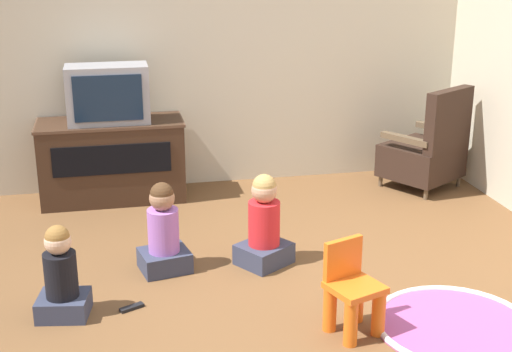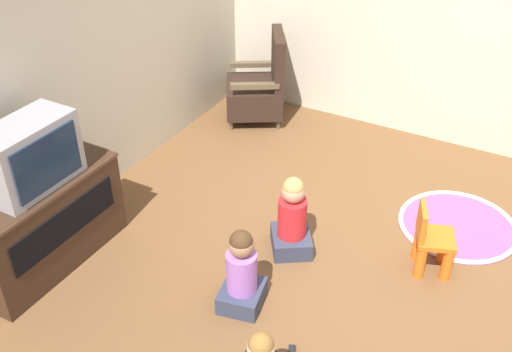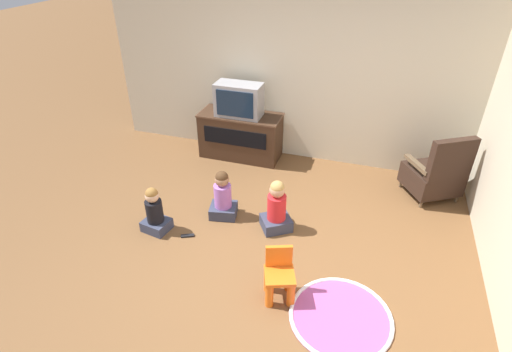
# 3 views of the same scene
# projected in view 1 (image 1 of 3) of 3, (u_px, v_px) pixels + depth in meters

# --- Properties ---
(ground_plane) EXTENTS (30.00, 30.00, 0.00)m
(ground_plane) POSITION_uv_depth(u_px,v_px,m) (282.00, 311.00, 4.26)
(ground_plane) COLOR brown
(wall_back) EXTENTS (5.34, 0.12, 2.71)m
(wall_back) POSITION_uv_depth(u_px,v_px,m) (177.00, 32.00, 6.10)
(wall_back) COLOR beige
(wall_back) RESTS_ON ground_plane
(tv_cabinet) EXTENTS (1.20, 0.51, 0.68)m
(tv_cabinet) POSITION_uv_depth(u_px,v_px,m) (112.00, 159.00, 5.99)
(tv_cabinet) COLOR #382316
(tv_cabinet) RESTS_ON ground_plane
(television) EXTENTS (0.66, 0.34, 0.47)m
(television) POSITION_uv_depth(u_px,v_px,m) (108.00, 94.00, 5.77)
(television) COLOR #939399
(television) RESTS_ON tv_cabinet
(black_armchair) EXTENTS (0.80, 0.79, 0.92)m
(black_armchair) POSITION_uv_depth(u_px,v_px,m) (427.00, 151.00, 6.25)
(black_armchair) COLOR brown
(black_armchair) RESTS_ON ground_plane
(yellow_kid_chair) EXTENTS (0.35, 0.34, 0.53)m
(yellow_kid_chair) POSITION_uv_depth(u_px,v_px,m) (352.00, 295.00, 3.97)
(yellow_kid_chair) COLOR orange
(yellow_kid_chair) RESTS_ON ground_plane
(play_mat) EXTENTS (0.93, 0.93, 0.04)m
(play_mat) POSITION_uv_depth(u_px,v_px,m) (455.00, 325.00, 4.08)
(play_mat) COLOR #A54C8C
(play_mat) RESTS_ON ground_plane
(child_watching_left) EXTENTS (0.33, 0.30, 0.57)m
(child_watching_left) POSITION_uv_depth(u_px,v_px,m) (61.00, 277.00, 4.13)
(child_watching_left) COLOR #33384C
(child_watching_left) RESTS_ON ground_plane
(child_watching_center) EXTENTS (0.43, 0.42, 0.64)m
(child_watching_center) POSITION_uv_depth(u_px,v_px,m) (264.00, 226.00, 4.79)
(child_watching_center) COLOR #33384C
(child_watching_center) RESTS_ON ground_plane
(child_watching_right) EXTENTS (0.36, 0.33, 0.62)m
(child_watching_right) POSITION_uv_depth(u_px,v_px,m) (164.00, 233.00, 4.70)
(child_watching_right) COLOR #33384C
(child_watching_right) RESTS_ON ground_plane
(remote_control) EXTENTS (0.15, 0.10, 0.02)m
(remote_control) POSITION_uv_depth(u_px,v_px,m) (132.00, 307.00, 4.27)
(remote_control) COLOR black
(remote_control) RESTS_ON ground_plane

